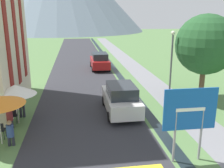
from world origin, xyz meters
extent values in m
plane|color=#517542|center=(0.00, 20.00, 0.00)|extent=(160.00, 160.00, 0.00)
cube|color=#2D2D33|center=(-2.50, 30.00, 0.00)|extent=(6.40, 60.00, 0.01)
cube|color=slate|center=(3.60, 30.00, 0.00)|extent=(2.20, 60.00, 0.01)
cube|color=black|center=(1.20, 30.00, 0.00)|extent=(0.60, 60.00, 0.00)
cube|color=maroon|center=(-6.72, 9.87, 5.88)|extent=(0.06, 0.70, 8.82)
cube|color=maroon|center=(-6.72, 12.00, 5.88)|extent=(0.06, 0.70, 8.82)
cube|color=maroon|center=(-6.72, 14.13, 5.88)|extent=(0.06, 0.70, 8.82)
cylinder|color=gray|center=(0.76, 3.91, 1.16)|extent=(0.10, 0.10, 2.32)
cylinder|color=gray|center=(1.88, 3.91, 1.16)|extent=(0.10, 0.10, 2.32)
cube|color=#1451AD|center=(1.32, 3.89, 2.27)|extent=(2.19, 0.05, 1.71)
cube|color=white|center=(1.32, 3.86, 2.27)|extent=(1.21, 0.02, 0.14)
cube|color=silver|center=(-0.40, 9.57, 0.72)|extent=(1.86, 4.38, 0.84)
cube|color=#23282D|center=(-0.40, 9.35, 1.48)|extent=(1.58, 2.41, 0.68)
cylinder|color=black|center=(-1.29, 10.93, 0.30)|extent=(0.18, 0.60, 0.60)
cylinder|color=black|center=(0.49, 10.93, 0.30)|extent=(0.18, 0.60, 0.60)
cylinder|color=black|center=(-1.29, 8.21, 0.30)|extent=(0.18, 0.60, 0.60)
cylinder|color=black|center=(0.49, 8.21, 0.30)|extent=(0.18, 0.60, 0.60)
cube|color=#A31919|center=(-0.41, 22.49, 0.72)|extent=(1.86, 4.46, 0.84)
cube|color=#23282D|center=(-0.41, 22.27, 1.48)|extent=(1.58, 2.45, 0.68)
cylinder|color=black|center=(-1.30, 23.87, 0.30)|extent=(0.18, 0.60, 0.60)
cylinder|color=black|center=(0.48, 23.87, 0.30)|extent=(0.18, 0.60, 0.60)
cylinder|color=black|center=(-1.30, 21.11, 0.30)|extent=(0.18, 0.60, 0.60)
cylinder|color=black|center=(0.48, 21.11, 0.30)|extent=(0.18, 0.60, 0.60)
cube|color=black|center=(-6.95, 9.80, 0.45)|extent=(0.40, 0.40, 0.04)
cube|color=black|center=(-6.95, 9.62, 0.65)|extent=(0.40, 0.04, 0.40)
cylinder|color=black|center=(-7.12, 9.97, 0.23)|extent=(0.03, 0.03, 0.45)
cylinder|color=black|center=(-6.78, 9.97, 0.23)|extent=(0.03, 0.03, 0.45)
cylinder|color=black|center=(-7.12, 9.63, 0.23)|extent=(0.03, 0.03, 0.45)
cylinder|color=black|center=(-6.78, 9.63, 0.23)|extent=(0.03, 0.03, 0.45)
cube|color=black|center=(-6.57, 8.81, 0.45)|extent=(0.40, 0.40, 0.04)
cube|color=black|center=(-6.57, 8.63, 0.65)|extent=(0.40, 0.04, 0.40)
cylinder|color=black|center=(-6.74, 8.98, 0.23)|extent=(0.03, 0.03, 0.45)
cylinder|color=black|center=(-6.40, 8.98, 0.23)|extent=(0.03, 0.03, 0.45)
cylinder|color=black|center=(-6.74, 8.64, 0.23)|extent=(0.03, 0.03, 0.45)
cylinder|color=black|center=(-6.40, 8.64, 0.23)|extent=(0.03, 0.03, 0.45)
cube|color=black|center=(-6.77, 7.04, 0.45)|extent=(0.40, 0.40, 0.04)
cylinder|color=black|center=(-6.60, 7.21, 0.23)|extent=(0.03, 0.03, 0.45)
cylinder|color=black|center=(-6.60, 6.87, 0.23)|extent=(0.03, 0.03, 0.45)
cylinder|color=#B7B2A8|center=(-6.32, 8.77, 1.03)|extent=(0.06, 0.06, 2.05)
cone|color=silver|center=(-6.32, 8.77, 1.95)|extent=(2.21, 2.21, 0.55)
cylinder|color=#282833|center=(-6.22, 6.23, 0.23)|extent=(0.14, 0.14, 0.46)
cylinder|color=#282833|center=(-6.04, 6.23, 0.23)|extent=(0.14, 0.14, 0.46)
cylinder|color=navy|center=(-6.13, 6.23, 0.75)|extent=(0.32, 0.32, 0.58)
sphere|color=#9E755B|center=(-6.13, 6.23, 1.14)|extent=(0.22, 0.22, 0.22)
cylinder|color=#282833|center=(-6.69, 8.14, 0.23)|extent=(0.14, 0.14, 0.46)
cylinder|color=#282833|center=(-6.51, 8.14, 0.23)|extent=(0.14, 0.14, 0.46)
cylinder|color=maroon|center=(-6.60, 8.14, 0.74)|extent=(0.32, 0.32, 0.55)
sphere|color=#9E755B|center=(-6.60, 8.14, 1.11)|extent=(0.22, 0.22, 0.22)
cylinder|color=#282833|center=(-6.36, 9.62, 0.47)|extent=(0.14, 0.14, 0.94)
cylinder|color=#282833|center=(-6.18, 9.62, 0.47)|extent=(0.14, 0.14, 0.94)
cylinder|color=maroon|center=(-6.27, 9.62, 1.26)|extent=(0.32, 0.32, 0.65)
sphere|color=tan|center=(-6.27, 9.62, 1.69)|extent=(0.22, 0.22, 0.22)
cylinder|color=#515156|center=(3.36, 11.18, 2.28)|extent=(0.12, 0.12, 4.57)
sphere|color=silver|center=(3.36, 11.18, 4.69)|extent=(0.28, 0.28, 0.28)
cylinder|color=brown|center=(5.65, 11.08, 1.09)|extent=(0.36, 0.36, 2.18)
sphere|color=#235128|center=(5.65, 11.08, 3.91)|extent=(4.06, 4.06, 4.06)
camera|label=1|loc=(-3.04, -4.68, 5.84)|focal=40.00mm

